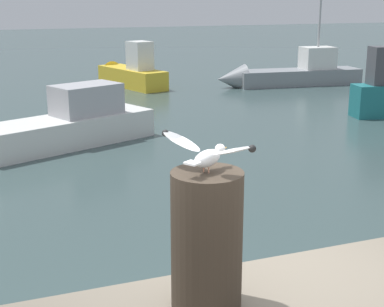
{
  "coord_description": "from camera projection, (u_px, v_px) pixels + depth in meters",
  "views": [
    {
      "loc": [
        -1.8,
        -3.45,
        3.32
      ],
      "look_at": [
        -0.56,
        -0.21,
        2.37
      ],
      "focal_mm": 53.68,
      "sensor_mm": 36.0,
      "label": 1
    }
  ],
  "objects": [
    {
      "name": "boat_grey",
      "position": [
        287.0,
        74.0,
        22.05
      ],
      "size": [
        5.8,
        1.73,
        5.0
      ],
      "color": "gray",
      "rests_on": "ground_plane"
    },
    {
      "name": "seagull",
      "position": [
        208.0,
        153.0,
        3.35
      ],
      "size": [
        0.44,
        0.6,
        0.22
      ],
      "color": "tan",
      "rests_on": "mooring_post"
    },
    {
      "name": "boat_yellow",
      "position": [
        128.0,
        73.0,
        21.93
      ],
      "size": [
        2.11,
        4.21,
        1.81
      ],
      "color": "yellow",
      "rests_on": "ground_plane"
    },
    {
      "name": "boat_white",
      "position": [
        48.0,
        129.0,
        12.81
      ],
      "size": [
        5.12,
        3.03,
        1.55
      ],
      "color": "silver",
      "rests_on": "ground_plane"
    },
    {
      "name": "mooring_post",
      "position": [
        207.0,
        241.0,
        3.5
      ],
      "size": [
        0.44,
        0.44,
        0.88
      ],
      "primitive_type": "cylinder",
      "color": "#382D23",
      "rests_on": "harbor_quay"
    }
  ]
}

